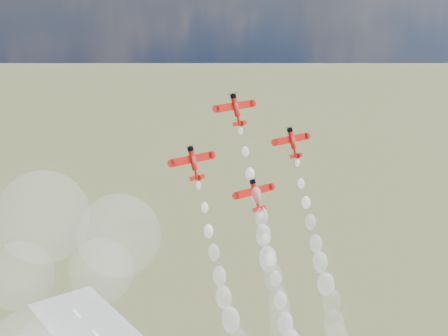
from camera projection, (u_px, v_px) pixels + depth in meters
plane_lead at (236, 109)px, 140.61m from camera, size 10.41×4.81×7.07m
plane_left at (193, 162)px, 132.63m from camera, size 10.41×4.81×7.07m
plane_right at (293, 142)px, 148.35m from camera, size 10.41×4.81×7.07m
plane_slot at (255, 194)px, 140.36m from camera, size 10.41×4.81×7.07m
smoke_trail_lead at (278, 299)px, 139.95m from camera, size 5.21×22.10×48.74m
smoke_trail_right at (333, 321)px, 148.05m from camera, size 5.69×21.22×48.71m
drifted_smoke_cloud at (35, 306)px, 140.51m from camera, size 65.55×34.67×56.70m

